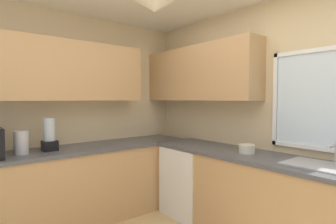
{
  "coord_description": "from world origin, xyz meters",
  "views": [
    {
      "loc": [
        1.46,
        -1.07,
        1.47
      ],
      "look_at": [
        -0.55,
        0.57,
        1.34
      ],
      "focal_mm": 28.25,
      "sensor_mm": 36.0,
      "label": 1
    }
  ],
  "objects_px": {
    "kettle": "(21,143)",
    "bowl": "(247,149)",
    "sink_assembly": "(329,167)",
    "blender_appliance": "(50,136)",
    "dishwasher": "(192,180)"
  },
  "relations": [
    {
      "from": "dishwasher",
      "to": "kettle",
      "type": "relative_size",
      "value": 3.55
    },
    {
      "from": "bowl",
      "to": "blender_appliance",
      "type": "relative_size",
      "value": 0.46
    },
    {
      "from": "bowl",
      "to": "kettle",
      "type": "bearing_deg",
      "value": -127.64
    },
    {
      "from": "dishwasher",
      "to": "sink_assembly",
      "type": "distance_m",
      "value": 1.64
    },
    {
      "from": "sink_assembly",
      "to": "blender_appliance",
      "type": "height_order",
      "value": "blender_appliance"
    },
    {
      "from": "kettle",
      "to": "blender_appliance",
      "type": "relative_size",
      "value": 0.67
    },
    {
      "from": "blender_appliance",
      "to": "bowl",
      "type": "bearing_deg",
      "value": 47.33
    },
    {
      "from": "bowl",
      "to": "blender_appliance",
      "type": "xyz_separation_m",
      "value": [
        -1.44,
        -1.57,
        0.12
      ]
    },
    {
      "from": "kettle",
      "to": "sink_assembly",
      "type": "distance_m",
      "value": 2.88
    },
    {
      "from": "dishwasher",
      "to": "bowl",
      "type": "height_order",
      "value": "bowl"
    },
    {
      "from": "kettle",
      "to": "bowl",
      "type": "height_order",
      "value": "kettle"
    },
    {
      "from": "sink_assembly",
      "to": "bowl",
      "type": "distance_m",
      "value": 0.78
    },
    {
      "from": "kettle",
      "to": "dishwasher",
      "type": "bearing_deg",
      "value": 70.58
    },
    {
      "from": "bowl",
      "to": "blender_appliance",
      "type": "height_order",
      "value": "blender_appliance"
    },
    {
      "from": "sink_assembly",
      "to": "blender_appliance",
      "type": "xyz_separation_m",
      "value": [
        -2.23,
        -1.57,
        0.15
      ]
    }
  ]
}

